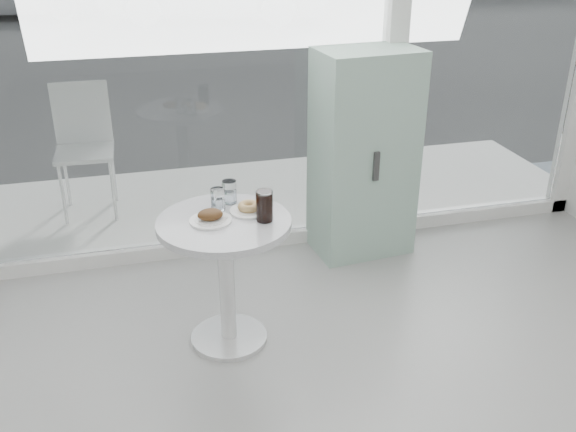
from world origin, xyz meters
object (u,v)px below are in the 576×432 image
object	(u,v)px
main_table	(226,256)
water_tumbler_b	(229,193)
water_tumbler_a	(218,201)
cola_glass	(264,206)
patio_chair	(84,141)
plate_fritter	(211,217)
mint_cabinet	(364,155)
plate_donut	(249,208)

from	to	relation	value
main_table	water_tumbler_b	xyz separation A→B (m)	(0.07, 0.22, 0.28)
water_tumbler_a	cola_glass	distance (m)	0.29
water_tumbler_a	patio_chair	bearing A→B (deg)	112.64
patio_chair	plate_fritter	xyz separation A→B (m)	(0.71, -1.99, 0.17)
water_tumbler_b	water_tumbler_a	bearing A→B (deg)	-133.62
main_table	mint_cabinet	distance (m)	1.44
plate_donut	water_tumbler_b	bearing A→B (deg)	118.77
plate_donut	water_tumbler_a	size ratio (longest dim) A/B	1.69
mint_cabinet	plate_donut	world-z (taller)	mint_cabinet
main_table	plate_donut	distance (m)	0.29
water_tumbler_b	plate_fritter	bearing A→B (deg)	-122.73
main_table	plate_donut	bearing A→B (deg)	24.55
mint_cabinet	water_tumbler_b	size ratio (longest dim) A/B	11.11
water_tumbler_b	patio_chair	bearing A→B (deg)	115.64
mint_cabinet	plate_donut	bearing A→B (deg)	-145.88
plate_fritter	cola_glass	distance (m)	0.29
patio_chair	plate_donut	size ratio (longest dim) A/B	4.79
patio_chair	cola_glass	size ratio (longest dim) A/B	5.94
plate_donut	cola_glass	distance (m)	0.15
main_table	plate_fritter	world-z (taller)	plate_fritter
plate_donut	plate_fritter	bearing A→B (deg)	-163.03
mint_cabinet	plate_fritter	size ratio (longest dim) A/B	6.45
main_table	plate_donut	size ratio (longest dim) A/B	3.63
main_table	cola_glass	size ratio (longest dim) A/B	4.51
plate_donut	water_tumbler_b	world-z (taller)	water_tumbler_b
patio_chair	plate_fritter	world-z (taller)	patio_chair
main_table	cola_glass	bearing A→B (deg)	-16.16
main_table	plate_fritter	bearing A→B (deg)	177.65
mint_cabinet	cola_glass	xyz separation A→B (m)	(-0.92, -0.94, 0.13)
plate_fritter	cola_glass	bearing A→B (deg)	-12.94
patio_chair	main_table	bearing A→B (deg)	-67.33
plate_fritter	mint_cabinet	bearing A→B (deg)	36.36
mint_cabinet	patio_chair	world-z (taller)	mint_cabinet
mint_cabinet	patio_chair	bearing A→B (deg)	144.15
main_table	water_tumbler_b	bearing A→B (deg)	71.86
plate_donut	water_tumbler_b	distance (m)	0.17
mint_cabinet	main_table	bearing A→B (deg)	-147.63
patio_chair	water_tumbler_a	world-z (taller)	patio_chair
patio_chair	plate_fritter	bearing A→B (deg)	-68.97
plate_fritter	water_tumbler_a	distance (m)	0.15
main_table	mint_cabinet	world-z (taller)	mint_cabinet
mint_cabinet	water_tumbler_a	distance (m)	1.36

